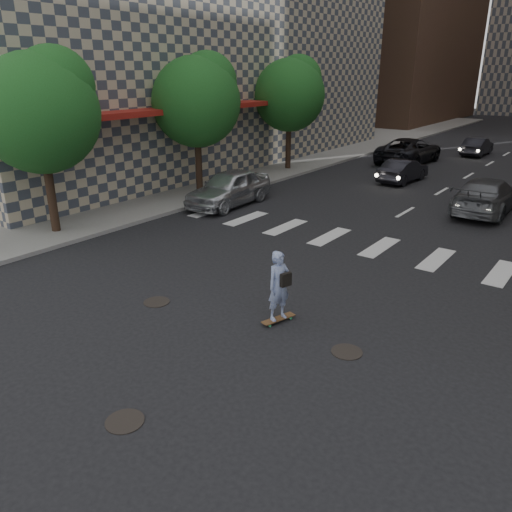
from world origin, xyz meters
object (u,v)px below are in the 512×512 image
at_px(silver_sedan, 229,188).
at_px(traffic_car_b, 487,196).
at_px(traffic_car_a, 403,170).
at_px(traffic_car_c, 409,151).
at_px(traffic_car_e, 477,146).
at_px(tree_a, 43,108).
at_px(tree_c, 291,92).
at_px(tree_b, 199,98).
at_px(skateboarder, 279,286).

relative_size(silver_sedan, traffic_car_b, 0.92).
xyz_separation_m(traffic_car_a, traffic_car_c, (-1.95, 6.00, 0.18)).
bearing_deg(traffic_car_b, traffic_car_e, -75.00).
height_order(silver_sedan, traffic_car_e, silver_sedan).
distance_m(tree_a, silver_sedan, 8.49).
bearing_deg(tree_a, traffic_car_e, 74.86).
bearing_deg(tree_c, tree_b, -90.00).
bearing_deg(traffic_car_b, tree_b, 21.41).
xyz_separation_m(skateboarder, traffic_car_c, (-5.74, 23.73, -0.16)).
distance_m(tree_a, traffic_car_a, 18.67).
distance_m(tree_b, traffic_car_c, 16.14).
xyz_separation_m(tree_a, skateboarder, (10.73, -0.87, -3.67)).
relative_size(tree_a, traffic_car_e, 1.70).
bearing_deg(skateboarder, tree_b, 157.11).
bearing_deg(traffic_car_b, traffic_car_c, -54.44).
bearing_deg(tree_a, traffic_car_b, 46.57).
height_order(tree_a, silver_sedan, tree_a).
bearing_deg(silver_sedan, skateboarder, -47.00).
bearing_deg(traffic_car_b, skateboarder, 83.27).
bearing_deg(traffic_car_e, traffic_car_a, 86.43).
xyz_separation_m(tree_c, skateboarder, (10.73, -16.87, -3.67)).
xyz_separation_m(tree_a, tree_c, (0.00, 16.00, 0.00)).
xyz_separation_m(tree_a, silver_sedan, (2.45, 7.17, -3.83)).
bearing_deg(traffic_car_c, silver_sedan, 82.36).
xyz_separation_m(traffic_car_a, traffic_car_e, (0.87, 12.00, 0.00)).
distance_m(tree_b, silver_sedan, 4.63).
bearing_deg(tree_a, tree_b, 90.00).
height_order(silver_sedan, traffic_car_a, silver_sedan).
relative_size(skateboarder, traffic_car_a, 0.48).
bearing_deg(traffic_car_b, tree_c, -14.63).
bearing_deg(tree_c, traffic_car_e, 58.73).
bearing_deg(tree_a, traffic_car_a, 67.63).
relative_size(traffic_car_a, traffic_car_c, 0.65).
distance_m(skateboarder, traffic_car_b, 13.88).
relative_size(tree_a, traffic_car_b, 1.27).
bearing_deg(silver_sedan, traffic_car_e, 73.30).
bearing_deg(tree_a, skateboarder, -4.64).
bearing_deg(tree_a, traffic_car_c, 77.68).
height_order(skateboarder, traffic_car_b, skateboarder).
xyz_separation_m(tree_b, traffic_car_e, (7.81, 20.86, -4.01)).
distance_m(tree_c, traffic_car_e, 15.57).
xyz_separation_m(tree_a, traffic_car_b, (12.23, 12.92, -3.89)).
distance_m(tree_a, tree_b, 8.00).
bearing_deg(tree_c, skateboarder, -57.55).
bearing_deg(silver_sedan, tree_c, 102.70).
relative_size(tree_c, traffic_car_b, 1.27).
height_order(silver_sedan, traffic_car_b, silver_sedan).
bearing_deg(traffic_car_a, tree_a, 71.28).
xyz_separation_m(tree_c, silver_sedan, (2.45, -8.83, -3.83)).
bearing_deg(silver_sedan, traffic_car_c, 77.98).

